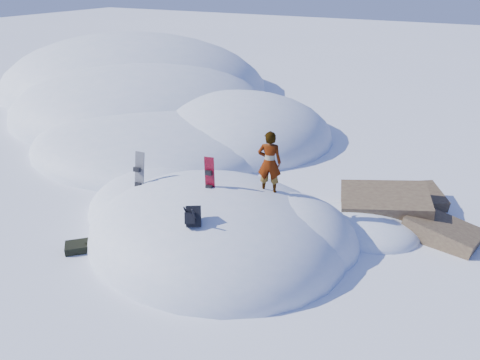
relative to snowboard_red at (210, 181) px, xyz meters
The scene contains 9 objects.
ground 1.66m from the snowboard_red, ahead, with size 120.00×120.00×0.00m, color white.
snow_mound 1.67m from the snowboard_red, 104.05° to the left, with size 8.00×6.00×3.00m.
snow_ridge 14.35m from the snowboard_red, 136.36° to the left, with size 21.50×18.50×6.40m.
rock_outcrop 5.14m from the snowboard_red, 38.06° to the left, with size 4.68×4.41×1.68m.
snowboard_red is the anchor object (origin of this frame).
snowboard_dark 2.28m from the snowboard_red, behind, with size 0.30×0.32×1.50m.
backpack 1.57m from the snowboard_red, 71.67° to the right, with size 0.50×0.56×0.56m.
gear_pile 3.63m from the snowboard_red, 140.96° to the right, with size 0.94×0.83×0.25m.
person 1.57m from the snowboard_red, 34.88° to the left, with size 0.60×0.39×1.65m, color slate.
Camera 1 is at (5.70, -8.96, 6.51)m, focal length 35.00 mm.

